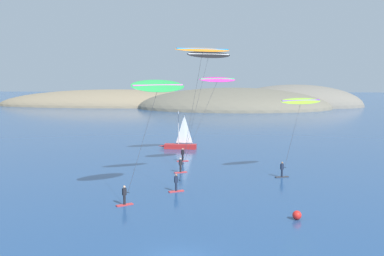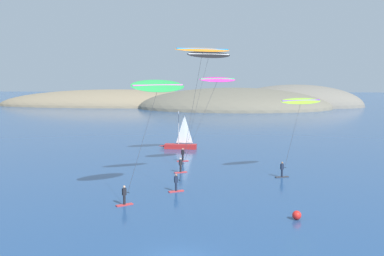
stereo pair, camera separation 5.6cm
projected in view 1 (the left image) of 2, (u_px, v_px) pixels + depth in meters
headland_island at (211, 107)px, 170.50m from camera, size 133.52×50.87×15.75m
sailboat_near at (178, 144)px, 72.72m from camera, size 5.92×1.63×5.70m
kitesurfer_green at (156, 93)px, 42.00m from camera, size 5.88×5.49×10.71m
kitesurfer_orange at (200, 62)px, 45.50m from camera, size 5.97×3.81×13.71m
kitesurfer_lime at (299, 108)px, 52.37m from camera, size 5.38×3.67×8.62m
kitesurfer_black at (207, 61)px, 61.94m from camera, size 7.08×4.18×14.22m
kitesurfer_magenta at (215, 86)px, 55.68m from camera, size 7.29×4.96×10.92m
marker_buoy at (297, 215)px, 36.83m from camera, size 0.70×0.70×0.70m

